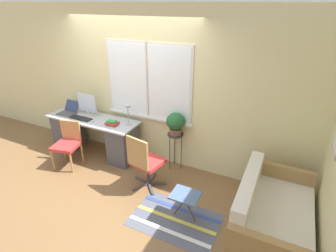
{
  "coord_description": "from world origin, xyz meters",
  "views": [
    {
      "loc": [
        2.51,
        -3.08,
        2.71
      ],
      "look_at": [
        0.93,
        0.15,
        0.98
      ],
      "focal_mm": 28.0,
      "sensor_mm": 36.0,
      "label": 1
    }
  ],
  "objects_px": {
    "potted_plant": "(176,122)",
    "desk_chair_wooden": "(68,143)",
    "monitor": "(87,104)",
    "plant_stand": "(175,138)",
    "laptop": "(69,111)",
    "mouse": "(93,121)",
    "folding_stool": "(185,197)",
    "couch_loveseat": "(270,219)",
    "desk_lamp": "(128,110)",
    "book_stack": "(112,123)",
    "office_chair_swivel": "(145,161)",
    "keyboard": "(81,118)"
  },
  "relations": [
    {
      "from": "folding_stool",
      "to": "laptop",
      "type": "bearing_deg",
      "value": 163.46
    },
    {
      "from": "office_chair_swivel",
      "to": "plant_stand",
      "type": "xyz_separation_m",
      "value": [
        0.2,
        0.71,
        0.11
      ]
    },
    {
      "from": "laptop",
      "to": "mouse",
      "type": "distance_m",
      "value": 0.71
    },
    {
      "from": "potted_plant",
      "to": "book_stack",
      "type": "bearing_deg",
      "value": -165.42
    },
    {
      "from": "desk_lamp",
      "to": "book_stack",
      "type": "height_order",
      "value": "desk_lamp"
    },
    {
      "from": "monitor",
      "to": "plant_stand",
      "type": "distance_m",
      "value": 1.82
    },
    {
      "from": "laptop",
      "to": "folding_stool",
      "type": "height_order",
      "value": "laptop"
    },
    {
      "from": "office_chair_swivel",
      "to": "potted_plant",
      "type": "height_order",
      "value": "potted_plant"
    },
    {
      "from": "desk_lamp",
      "to": "laptop",
      "type": "bearing_deg",
      "value": -177.06
    },
    {
      "from": "folding_stool",
      "to": "monitor",
      "type": "bearing_deg",
      "value": 158.9
    },
    {
      "from": "mouse",
      "to": "plant_stand",
      "type": "xyz_separation_m",
      "value": [
        1.49,
        0.33,
        -0.16
      ]
    },
    {
      "from": "keyboard",
      "to": "desk_chair_wooden",
      "type": "height_order",
      "value": "desk_chair_wooden"
    },
    {
      "from": "keyboard",
      "to": "folding_stool",
      "type": "bearing_deg",
      "value": -16.81
    },
    {
      "from": "desk_chair_wooden",
      "to": "folding_stool",
      "type": "height_order",
      "value": "desk_chair_wooden"
    },
    {
      "from": "plant_stand",
      "to": "keyboard",
      "type": "bearing_deg",
      "value": -169.78
    },
    {
      "from": "desk_lamp",
      "to": "book_stack",
      "type": "xyz_separation_m",
      "value": [
        -0.25,
        -0.14,
        -0.24
      ]
    },
    {
      "from": "keyboard",
      "to": "desk_chair_wooden",
      "type": "bearing_deg",
      "value": -88.15
    },
    {
      "from": "mouse",
      "to": "office_chair_swivel",
      "type": "distance_m",
      "value": 1.37
    },
    {
      "from": "desk_chair_wooden",
      "to": "couch_loveseat",
      "type": "relative_size",
      "value": 0.54
    },
    {
      "from": "monitor",
      "to": "desk_chair_wooden",
      "type": "height_order",
      "value": "monitor"
    },
    {
      "from": "monitor",
      "to": "book_stack",
      "type": "relative_size",
      "value": 1.83
    },
    {
      "from": "laptop",
      "to": "monitor",
      "type": "xyz_separation_m",
      "value": [
        0.4,
        0.09,
        0.17
      ]
    },
    {
      "from": "keyboard",
      "to": "couch_loveseat",
      "type": "bearing_deg",
      "value": -9.1
    },
    {
      "from": "potted_plant",
      "to": "office_chair_swivel",
      "type": "bearing_deg",
      "value": -105.41
    },
    {
      "from": "folding_stool",
      "to": "mouse",
      "type": "bearing_deg",
      "value": 161.2
    },
    {
      "from": "plant_stand",
      "to": "laptop",
      "type": "bearing_deg",
      "value": -174.45
    },
    {
      "from": "book_stack",
      "to": "couch_loveseat",
      "type": "relative_size",
      "value": 0.15
    },
    {
      "from": "plant_stand",
      "to": "potted_plant",
      "type": "xyz_separation_m",
      "value": [
        0.0,
        0.0,
        0.29
      ]
    },
    {
      "from": "mouse",
      "to": "folding_stool",
      "type": "relative_size",
      "value": 0.15
    },
    {
      "from": "desk_lamp",
      "to": "office_chair_swivel",
      "type": "distance_m",
      "value": 1.01
    },
    {
      "from": "book_stack",
      "to": "couch_loveseat",
      "type": "height_order",
      "value": "book_stack"
    },
    {
      "from": "plant_stand",
      "to": "potted_plant",
      "type": "height_order",
      "value": "potted_plant"
    },
    {
      "from": "monitor",
      "to": "book_stack",
      "type": "height_order",
      "value": "monitor"
    },
    {
      "from": "monitor",
      "to": "couch_loveseat",
      "type": "distance_m",
      "value": 3.61
    },
    {
      "from": "keyboard",
      "to": "couch_loveseat",
      "type": "height_order",
      "value": "couch_loveseat"
    },
    {
      "from": "desk_chair_wooden",
      "to": "couch_loveseat",
      "type": "height_order",
      "value": "couch_loveseat"
    },
    {
      "from": "keyboard",
      "to": "potted_plant",
      "type": "distance_m",
      "value": 1.81
    },
    {
      "from": "laptop",
      "to": "mouse",
      "type": "xyz_separation_m",
      "value": [
        0.7,
        -0.12,
        -0.03
      ]
    },
    {
      "from": "potted_plant",
      "to": "desk_chair_wooden",
      "type": "bearing_deg",
      "value": -157.42
    },
    {
      "from": "potted_plant",
      "to": "monitor",
      "type": "bearing_deg",
      "value": -176.23
    },
    {
      "from": "mouse",
      "to": "couch_loveseat",
      "type": "relative_size",
      "value": 0.04
    },
    {
      "from": "desk_lamp",
      "to": "desk_chair_wooden",
      "type": "height_order",
      "value": "desk_lamp"
    },
    {
      "from": "office_chair_swivel",
      "to": "potted_plant",
      "type": "distance_m",
      "value": 0.84
    },
    {
      "from": "office_chair_swivel",
      "to": "folding_stool",
      "type": "relative_size",
      "value": 2.29
    },
    {
      "from": "laptop",
      "to": "keyboard",
      "type": "bearing_deg",
      "value": -14.94
    },
    {
      "from": "mouse",
      "to": "desk_chair_wooden",
      "type": "xyz_separation_m",
      "value": [
        -0.28,
        -0.41,
        -0.31
      ]
    },
    {
      "from": "couch_loveseat",
      "to": "book_stack",
      "type": "bearing_deg",
      "value": 78.01
    },
    {
      "from": "couch_loveseat",
      "to": "plant_stand",
      "type": "distance_m",
      "value": 1.92
    },
    {
      "from": "plant_stand",
      "to": "desk_lamp",
      "type": "bearing_deg",
      "value": -170.33
    },
    {
      "from": "book_stack",
      "to": "plant_stand",
      "type": "xyz_separation_m",
      "value": [
        1.1,
        0.29,
        -0.18
      ]
    }
  ]
}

